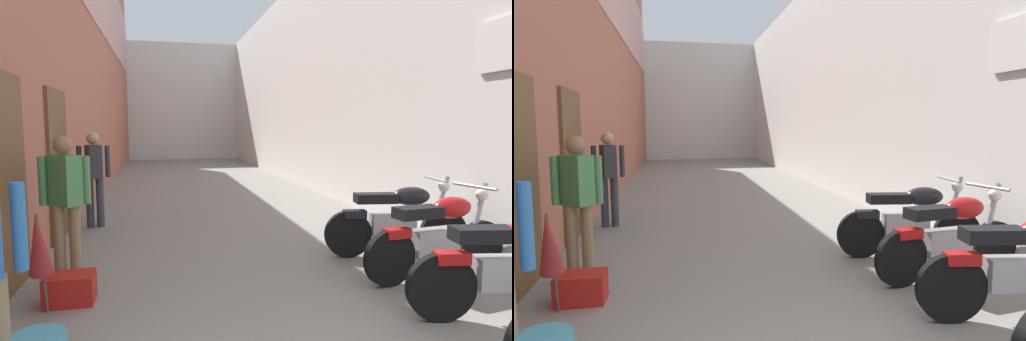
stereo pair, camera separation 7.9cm
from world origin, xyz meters
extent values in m
plane|color=gray|center=(0.00, 8.22, 0.00)|extent=(36.45, 36.45, 0.00)
cube|color=#B76651|center=(-2.89, 10.22, 3.75)|extent=(0.40, 20.45, 7.50)
cube|color=brown|center=(-2.67, 3.40, 1.10)|extent=(0.06, 1.10, 2.20)
cube|color=brown|center=(-2.67, 5.60, 1.10)|extent=(0.06, 1.10, 2.20)
cube|color=silver|center=(2.89, 10.22, 2.90)|extent=(0.40, 20.45, 5.81)
cube|color=white|center=(2.66, 3.00, 2.60)|extent=(0.04, 0.90, 0.60)
cube|color=silver|center=(0.00, 21.45, 2.87)|extent=(8.37, 2.00, 5.74)
cylinder|color=black|center=(1.12, 1.93, 0.30)|extent=(0.60, 0.18, 0.60)
cube|color=#9E9EA3|center=(1.69, 1.83, 0.42)|extent=(0.59, 0.29, 0.28)
cube|color=black|center=(1.46, 1.87, 0.76)|extent=(0.55, 0.31, 0.12)
cube|color=#AD1414|center=(1.20, 1.92, 0.56)|extent=(0.30, 0.19, 0.10)
cylinder|color=black|center=(2.35, 2.92, 0.30)|extent=(0.61, 0.16, 0.60)
cylinder|color=black|center=(1.12, 2.75, 0.30)|extent=(0.61, 0.16, 0.60)
cube|color=#9E9EA3|center=(1.69, 2.83, 0.42)|extent=(0.58, 0.27, 0.28)
ellipsoid|color=#AD1414|center=(1.91, 2.86, 0.78)|extent=(0.51, 0.32, 0.24)
cube|color=black|center=(1.46, 2.80, 0.76)|extent=(0.54, 0.29, 0.12)
cylinder|color=#9E9EA3|center=(2.29, 2.91, 0.65)|extent=(0.25, 0.09, 0.77)
cylinder|color=#9E9EA3|center=(2.22, 2.90, 1.00)|extent=(0.11, 0.58, 0.04)
sphere|color=silver|center=(2.33, 2.91, 0.90)|extent=(0.14, 0.14, 0.14)
cube|color=#AD1414|center=(1.19, 2.76, 0.56)|extent=(0.30, 0.18, 0.10)
cylinder|color=black|center=(2.35, 3.57, 0.30)|extent=(0.61, 0.17, 0.60)
cylinder|color=black|center=(1.12, 3.76, 0.30)|extent=(0.61, 0.17, 0.60)
cube|color=#9E9EA3|center=(1.69, 3.67, 0.42)|extent=(0.58, 0.29, 0.28)
ellipsoid|color=black|center=(1.91, 3.64, 0.78)|extent=(0.52, 0.33, 0.24)
cube|color=black|center=(1.46, 3.71, 0.76)|extent=(0.55, 0.30, 0.12)
cylinder|color=#9E9EA3|center=(2.28, 3.58, 0.65)|extent=(0.25, 0.10, 0.77)
cylinder|color=#9E9EA3|center=(2.21, 3.59, 1.00)|extent=(0.13, 0.58, 0.04)
sphere|color=silver|center=(2.33, 3.57, 0.90)|extent=(0.14, 0.14, 0.14)
cube|color=black|center=(1.20, 3.75, 0.56)|extent=(0.30, 0.18, 0.10)
cylinder|color=#2D66A5|center=(-1.99, 1.52, 1.09)|extent=(0.08, 0.08, 0.52)
cylinder|color=#8C7251|center=(-2.27, 3.70, 0.41)|extent=(0.12, 0.12, 0.82)
cylinder|color=#8C7251|center=(-2.11, 3.70, 0.41)|extent=(0.12, 0.12, 0.82)
cube|color=#4C8C51|center=(-2.19, 3.70, 1.09)|extent=(0.39, 0.38, 0.54)
sphere|color=#997051|center=(-2.19, 3.70, 1.47)|extent=(0.20, 0.20, 0.20)
cylinder|color=#4C8C51|center=(-2.41, 3.70, 1.09)|extent=(0.08, 0.08, 0.52)
cylinder|color=#4C8C51|center=(-1.97, 3.70, 1.09)|extent=(0.08, 0.08, 0.52)
cylinder|color=#383842|center=(-2.34, 6.22, 0.41)|extent=(0.12, 0.12, 0.82)
cylinder|color=#383842|center=(-2.18, 6.22, 0.41)|extent=(0.12, 0.12, 0.82)
cube|color=#333338|center=(-2.26, 6.22, 1.09)|extent=(0.31, 0.39, 0.54)
sphere|color=tan|center=(-2.26, 6.22, 1.47)|extent=(0.20, 0.20, 0.20)
cylinder|color=#333338|center=(-2.48, 6.22, 1.09)|extent=(0.08, 0.08, 0.52)
cylinder|color=#333338|center=(-2.04, 6.22, 1.09)|extent=(0.08, 0.08, 0.52)
cube|color=red|center=(-2.05, 3.03, 0.14)|extent=(0.44, 0.32, 0.28)
cylinder|color=#4C4C4C|center=(-2.20, 2.75, 0.47)|extent=(0.02, 0.22, 0.93)
cone|color=maroon|center=(-2.20, 2.67, 0.68)|extent=(0.20, 0.31, 0.58)
camera|label=1|loc=(-1.19, -1.12, 1.67)|focal=29.79mm
camera|label=2|loc=(-1.11, -1.14, 1.67)|focal=29.79mm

